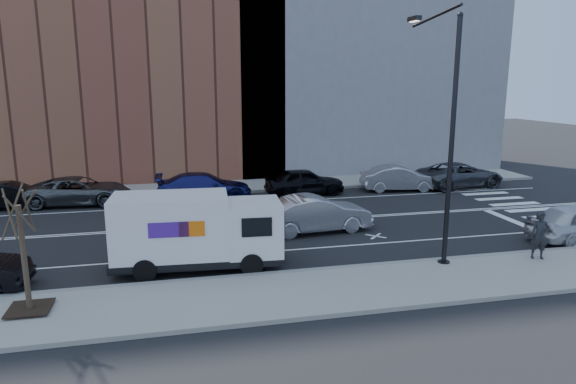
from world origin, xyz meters
name	(u,v)px	position (x,y,z in m)	size (l,w,h in m)	color
ground	(233,225)	(0.00, 0.00, 0.00)	(120.00, 120.00, 0.00)	black
sidewalk_near	(266,296)	(0.00, -8.80, 0.07)	(44.00, 3.60, 0.15)	gray
sidewalk_far	(216,187)	(0.00, 8.80, 0.07)	(44.00, 3.60, 0.15)	gray
curb_near	(257,276)	(0.00, -7.00, 0.08)	(44.00, 0.25, 0.17)	gray
curb_far	(219,193)	(0.00, 7.00, 0.08)	(44.00, 0.25, 0.17)	gray
crosswalk	(523,207)	(16.00, 0.00, 0.00)	(3.00, 14.00, 0.01)	white
road_markings	(233,225)	(0.00, 0.00, 0.00)	(40.00, 8.60, 0.01)	white
bldg_brick	(86,19)	(-8.00, 15.60, 11.00)	(26.00, 10.00, 22.00)	brown
streetlight	(445,129)	(7.00, -6.91, 5.08)	(0.44, 4.02, 9.34)	black
street_tree	(25,269)	(-7.00, -8.40, 1.45)	(1.20, 1.20, 3.75)	black
fedex_van	(196,230)	(-1.98, -5.60, 1.47)	(6.27, 2.51, 2.81)	black
far_parked_b	(12,196)	(-11.20, 5.90, 0.71)	(1.51, 4.33, 1.43)	black
far_parked_c	(79,191)	(-7.83, 6.10, 0.78)	(2.57, 5.58, 1.55)	#4C5054
far_parked_d	(204,186)	(-0.94, 5.69, 0.79)	(2.21, 5.45, 1.58)	navy
far_parked_e	(304,182)	(5.08, 5.70, 0.82)	(1.93, 4.79, 1.63)	black
far_parked_f	(399,178)	(11.20, 5.54, 0.78)	(1.66, 4.75, 1.56)	#A0A1A5
far_parked_g	(460,175)	(15.54, 5.73, 0.80)	(2.65, 5.76, 1.60)	#414348
driving_sedan	(316,214)	(3.58, -1.97, 0.84)	(1.77, 5.07, 1.67)	#A7A6AB
pedestrian	(540,235)	(10.71, -7.81, 1.07)	(0.67, 0.44, 1.83)	black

